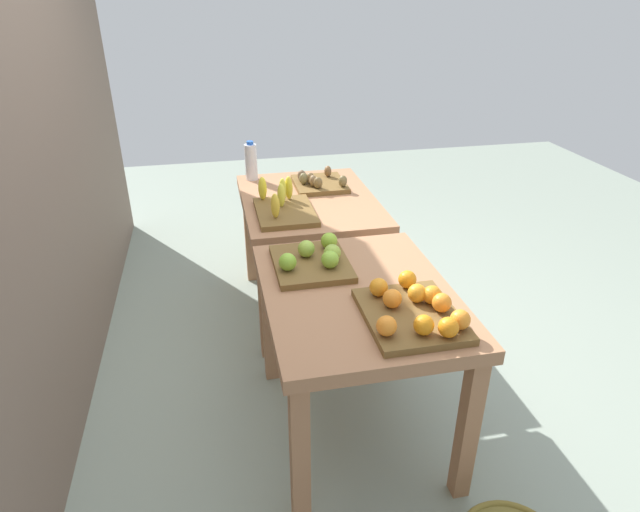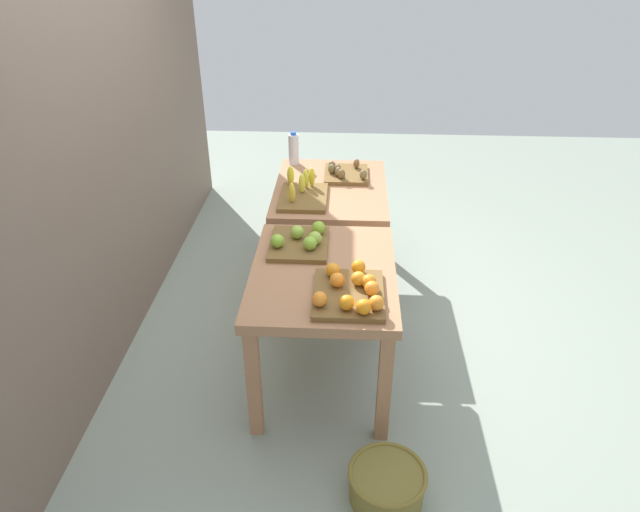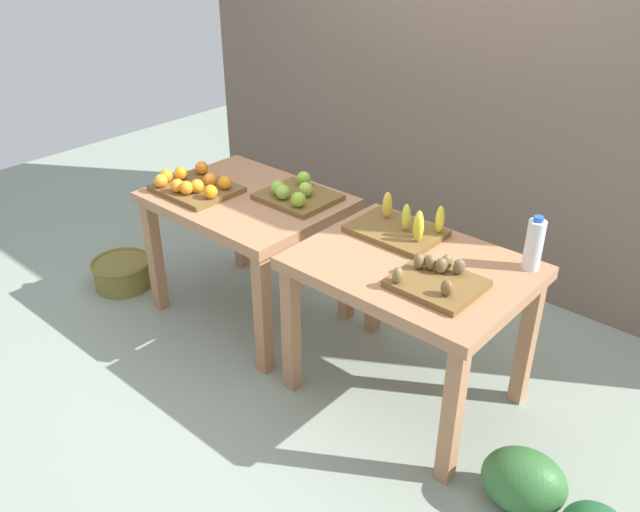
% 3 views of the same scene
% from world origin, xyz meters
% --- Properties ---
extents(ground_plane, '(8.00, 8.00, 0.00)m').
position_xyz_m(ground_plane, '(0.00, 0.00, 0.00)').
color(ground_plane, gray).
extents(back_wall, '(4.40, 0.12, 3.00)m').
position_xyz_m(back_wall, '(0.00, 1.35, 1.50)').
color(back_wall, '#725E50').
rests_on(back_wall, ground_plane).
extents(display_table_left, '(1.04, 0.80, 0.77)m').
position_xyz_m(display_table_left, '(-0.56, 0.00, 0.66)').
color(display_table_left, '#A7734F').
rests_on(display_table_left, ground_plane).
extents(display_table_right, '(1.04, 0.80, 0.77)m').
position_xyz_m(display_table_right, '(0.56, 0.00, 0.66)').
color(display_table_right, '#A7734F').
rests_on(display_table_right, ground_plane).
extents(orange_bin, '(0.46, 0.38, 0.11)m').
position_xyz_m(orange_bin, '(-0.82, -0.15, 0.81)').
color(orange_bin, brown).
rests_on(orange_bin, display_table_left).
extents(apple_bin, '(0.40, 0.34, 0.11)m').
position_xyz_m(apple_bin, '(-0.31, 0.14, 0.81)').
color(apple_bin, brown).
rests_on(apple_bin, display_table_left).
extents(banana_crate, '(0.44, 0.32, 0.17)m').
position_xyz_m(banana_crate, '(0.36, 0.19, 0.81)').
color(banana_crate, brown).
rests_on(banana_crate, display_table_right).
extents(kiwi_bin, '(0.36, 0.32, 0.10)m').
position_xyz_m(kiwi_bin, '(0.75, -0.10, 0.80)').
color(kiwi_bin, brown).
rests_on(kiwi_bin, display_table_right).
extents(water_bottle, '(0.08, 0.08, 0.26)m').
position_xyz_m(water_bottle, '(0.98, 0.30, 0.89)').
color(water_bottle, silver).
rests_on(water_bottle, display_table_right).
extents(watermelon_pile, '(0.66, 0.35, 0.27)m').
position_xyz_m(watermelon_pile, '(1.45, -0.26, 0.13)').
color(watermelon_pile, '#236233').
rests_on(watermelon_pile, ground_plane).
extents(wicker_basket, '(0.38, 0.38, 0.18)m').
position_xyz_m(wicker_basket, '(-1.41, -0.35, 0.10)').
color(wicker_basket, olive).
rests_on(wicker_basket, ground_plane).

